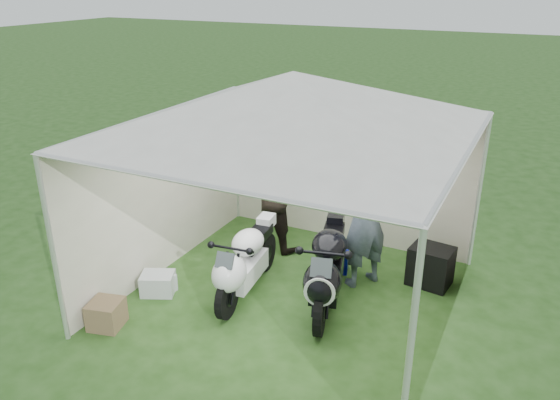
# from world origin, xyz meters

# --- Properties ---
(ground) EXTENTS (80.00, 80.00, 0.00)m
(ground) POSITION_xyz_m (0.00, 0.00, 0.00)
(ground) COLOR #234915
(ground) RESTS_ON ground
(canopy_tent) EXTENTS (5.66, 5.66, 3.00)m
(canopy_tent) POSITION_xyz_m (-0.00, 0.03, 2.58)
(canopy_tent) COLOR silver
(canopy_tent) RESTS_ON ground
(motorcycle_white) EXTENTS (0.54, 1.85, 0.91)m
(motorcycle_white) POSITION_xyz_m (-0.59, -0.23, 0.51)
(motorcycle_white) COLOR black
(motorcycle_white) RESTS_ON ground
(motorcycle_black) EXTENTS (0.81, 2.02, 1.01)m
(motorcycle_black) POSITION_xyz_m (0.49, 0.02, 0.57)
(motorcycle_black) COLOR black
(motorcycle_black) RESTS_ON ground
(paddock_stand) EXTENTS (0.45, 0.34, 0.30)m
(paddock_stand) POSITION_xyz_m (0.26, 0.93, 0.15)
(paddock_stand) COLOR #0C13B4
(paddock_stand) RESTS_ON ground
(person_dark_jacket) EXTENTS (0.99, 0.86, 1.75)m
(person_dark_jacket) POSITION_xyz_m (-0.84, 1.27, 0.88)
(person_dark_jacket) COLOR black
(person_dark_jacket) RESTS_ON ground
(person_blue_jacket) EXTENTS (0.79, 0.86, 1.97)m
(person_blue_jacket) POSITION_xyz_m (0.72, 0.78, 0.98)
(person_blue_jacket) COLOR slate
(person_blue_jacket) RESTS_ON ground
(equipment_box) EXTENTS (0.61, 0.52, 0.56)m
(equipment_box) POSITION_xyz_m (1.58, 1.17, 0.28)
(equipment_box) COLOR black
(equipment_box) RESTS_ON ground
(crate_0) EXTENTS (0.53, 0.49, 0.29)m
(crate_0) POSITION_xyz_m (-1.66, -0.71, 0.14)
(crate_0) COLOR silver
(crate_0) RESTS_ON ground
(crate_1) EXTENTS (0.46, 0.46, 0.34)m
(crate_1) POSITION_xyz_m (-1.75, -1.60, 0.17)
(crate_1) COLOR brown
(crate_1) RESTS_ON ground
(crate_2) EXTENTS (0.37, 0.33, 0.25)m
(crate_2) POSITION_xyz_m (-1.65, -0.65, 0.12)
(crate_2) COLOR silver
(crate_2) RESTS_ON ground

